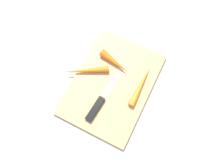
{
  "coord_description": "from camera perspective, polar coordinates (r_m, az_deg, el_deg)",
  "views": [
    {
      "loc": [
        -0.19,
        -0.09,
        0.71
      ],
      "look_at": [
        0.0,
        0.0,
        0.01
      ],
      "focal_mm": 33.81,
      "sensor_mm": 36.0,
      "label": 1
    }
  ],
  "objects": [
    {
      "name": "ground_plane",
      "position": [
        0.74,
        0.0,
        -0.27
      ],
      "size": [
        1.4,
        1.4,
        0.0
      ],
      "primitive_type": "plane",
      "color": "#ADA8A0"
    },
    {
      "name": "cutting_board",
      "position": [
        0.74,
        0.0,
        -0.14
      ],
      "size": [
        0.36,
        0.26,
        0.01
      ],
      "primitive_type": "cube",
      "color": "tan",
      "rests_on": "ground_plane"
    },
    {
      "name": "knife",
      "position": [
        0.71,
        -3.98,
        -5.85
      ],
      "size": [
        0.2,
        0.04,
        0.01
      ],
      "rotation": [
        0.0,
        0.0,
        6.19
      ],
      "color": "#B7B7BC",
      "rests_on": "cutting_board"
    },
    {
      "name": "carrot_medium",
      "position": [
        0.72,
        7.79,
        -0.35
      ],
      "size": [
        0.16,
        0.02,
        0.02
      ],
      "primitive_type": "cone",
      "rotation": [
        0.0,
        1.57,
        6.27
      ],
      "color": "orange",
      "rests_on": "cutting_board"
    },
    {
      "name": "carrot_longest",
      "position": [
        0.74,
        -6.99,
        3.83
      ],
      "size": [
        0.1,
        0.15,
        0.02
      ],
      "primitive_type": "cone",
      "rotation": [
        0.0,
        1.57,
        2.11
      ],
      "color": "orange",
      "rests_on": "cutting_board"
    },
    {
      "name": "carrot_shortest",
      "position": [
        0.74,
        0.74,
        5.94
      ],
      "size": [
        0.05,
        0.12,
        0.03
      ],
      "primitive_type": "cone",
      "rotation": [
        0.0,
        1.57,
        4.48
      ],
      "color": "orange",
      "rests_on": "cutting_board"
    }
  ]
}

